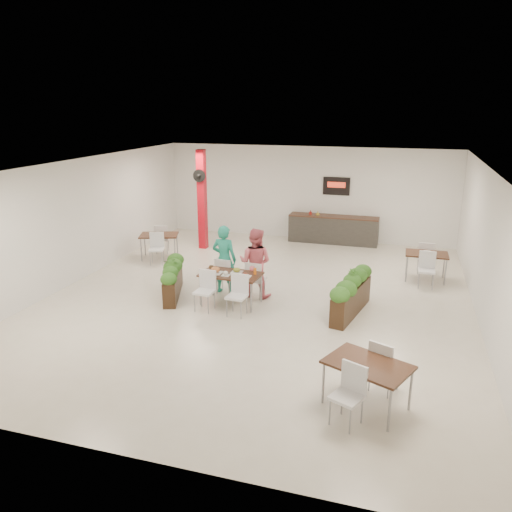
{
  "coord_description": "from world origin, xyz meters",
  "views": [
    {
      "loc": [
        3.23,
        -10.9,
        4.54
      ],
      "look_at": [
        -0.03,
        -0.07,
        1.1
      ],
      "focal_mm": 35.0,
      "sensor_mm": 36.0,
      "label": 1
    }
  ],
  "objects": [
    {
      "name": "side_table_a",
      "position": [
        -3.84,
        2.34,
        0.62
      ],
      "size": [
        1.31,
        1.67,
        0.92
      ],
      "rotation": [
        0.0,
        0.0,
        0.33
      ],
      "color": "black",
      "rests_on": "ground"
    },
    {
      "name": "side_table_b",
      "position": [
        3.93,
        2.59,
        0.62
      ],
      "size": [
        1.1,
        1.62,
        0.92
      ],
      "rotation": [
        0.0,
        0.0,
        0.01
      ],
      "color": "black",
      "rests_on": "ground"
    },
    {
      "name": "side_table_c",
      "position": [
        2.91,
        -3.88,
        0.63
      ],
      "size": [
        1.47,
        1.65,
        0.92
      ],
      "rotation": [
        0.0,
        0.0,
        -0.42
      ],
      "color": "black",
      "rests_on": "ground"
    },
    {
      "name": "ground",
      "position": [
        0.0,
        0.0,
        0.0
      ],
      "size": [
        12.0,
        12.0,
        0.0
      ],
      "primitive_type": "plane",
      "color": "beige",
      "rests_on": "ground"
    },
    {
      "name": "planter_right",
      "position": [
        2.28,
        -0.29,
        0.51
      ],
      "size": [
        0.73,
        2.0,
        1.06
      ],
      "rotation": [
        0.0,
        0.0,
        1.37
      ],
      "color": "black",
      "rests_on": "ground"
    },
    {
      "name": "room_shell",
      "position": [
        0.0,
        0.0,
        2.01
      ],
      "size": [
        10.1,
        12.1,
        3.22
      ],
      "color": "white",
      "rests_on": "ground"
    },
    {
      "name": "diner_woman",
      "position": [
        -0.12,
        0.16,
        0.86
      ],
      "size": [
        0.88,
        0.7,
        1.71
      ],
      "primitive_type": "imported",
      "rotation": [
        0.0,
        0.0,
        3.07
      ],
      "color": "#E46573",
      "rests_on": "ground"
    },
    {
      "name": "red_column",
      "position": [
        -3.0,
        3.79,
        1.64
      ],
      "size": [
        0.4,
        0.41,
        3.2
      ],
      "color": "#B30B19",
      "rests_on": "ground"
    },
    {
      "name": "service_counter",
      "position": [
        1.0,
        5.65,
        0.49
      ],
      "size": [
        3.0,
        0.64,
        2.2
      ],
      "color": "#2B2926",
      "rests_on": "ground"
    },
    {
      "name": "planter_left",
      "position": [
        -2.07,
        -0.41,
        0.51
      ],
      "size": [
        0.9,
        1.81,
        0.99
      ],
      "rotation": [
        0.0,
        0.0,
        1.91
      ],
      "color": "black",
      "rests_on": "ground"
    },
    {
      "name": "diner_man",
      "position": [
        -0.92,
        0.16,
        0.87
      ],
      "size": [
        0.66,
        0.46,
        1.73
      ],
      "primitive_type": "imported",
      "rotation": [
        0.0,
        0.0,
        3.07
      ],
      "color": "teal",
      "rests_on": "ground"
    },
    {
      "name": "main_table",
      "position": [
        -0.53,
        -0.49,
        0.64
      ],
      "size": [
        1.45,
        1.7,
        0.92
      ],
      "rotation": [
        0.0,
        0.0,
        -0.07
      ],
      "color": "black",
      "rests_on": "ground"
    }
  ]
}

